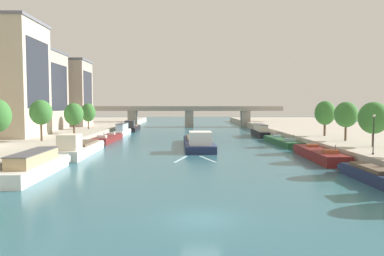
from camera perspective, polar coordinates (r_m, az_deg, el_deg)
The scene contains 24 objects.
ground_plane at distance 24.04m, azimuth 1.47°, elevation -13.99°, with size 400.00×400.00×0.00m, color #2D6070.
quay_left at distance 85.90m, azimuth -25.43°, elevation -1.00°, with size 36.00×170.00×1.72m, color #B7AD9E.
quay_right at distance 86.72m, azimuth 24.78°, elevation -0.95°, with size 36.00×170.00×1.72m, color #B7AD9E.
barge_midriver at distance 62.89m, azimuth 0.94°, elevation -2.16°, with size 5.10×22.24×3.15m.
wake_behind_barge at distance 49.15m, azimuth 0.31°, elevation -4.86°, with size 5.60×5.95×0.03m.
moored_boat_left_midway at distance 40.80m, azimuth -23.06°, elevation -5.37°, with size 2.81×14.23×2.62m.
moored_boat_left_gap_after at distance 55.64m, azimuth -17.06°, elevation -2.98°, with size 3.60×16.38×3.40m.
moored_boat_left_far at distance 74.49m, azimuth -12.97°, elevation -1.60°, with size 3.50×15.59×2.25m.
moored_boat_left_downstream at distance 90.48m, azimuth -10.74°, elevation -0.30°, with size 2.38×11.97×2.79m.
moored_boat_left_lone at distance 104.43m, azimuth -9.32°, elevation 0.10°, with size 3.73×16.31×3.07m.
moored_boat_right_second at distance 37.53m, azimuth 27.07°, elevation -6.52°, with size 2.09×12.09×3.12m.
moored_boat_right_far at distance 52.03m, azimuth 19.12°, elevation -3.85°, with size 3.52×15.25×2.42m.
moored_boat_right_near at distance 69.82m, azimuth 13.82°, elevation -2.01°, with size 3.52×16.73×2.12m.
moored_boat_right_upstream at distance 85.70m, azimuth 10.53°, elevation -0.50°, with size 2.61×13.74×2.86m.
tree_left_by_lamp at distance 60.80m, azimuth -22.42°, elevation 2.25°, with size 3.38×3.38×6.31m.
tree_left_end_of_row at distance 74.36m, azimuth -17.89°, elevation 2.06°, with size 3.65×3.65×5.91m.
tree_left_distant at distance 87.03m, azimuth -15.82°, elevation 2.33°, with size 3.25×3.25×5.88m.
tree_right_midway at distance 53.98m, azimuth 26.37°, elevation 1.42°, with size 3.88×3.88×5.95m.
tree_right_nearest at distance 61.16m, azimuth 22.81°, elevation 1.93°, with size 3.52×3.52×6.03m.
tree_right_third at distance 69.53m, azimuth 19.97°, elevation 2.20°, with size 3.59×3.59×6.26m.
lamppost_right_bank at distance 45.62m, azimuth 26.38°, elevation -0.64°, with size 0.28×0.28×4.48m.
building_left_tall at distance 88.75m, azimuth -22.97°, elevation 5.42°, with size 10.41×12.94×17.51m.
building_left_far_end at distance 102.60m, azimuth -19.86°, elevation 5.13°, with size 15.15×10.43×17.23m.
bridge_far at distance 121.00m, azimuth -0.45°, elevation 2.24°, with size 61.22×4.40×6.79m.
Camera 1 is at (-0.96, -22.89, 7.28)m, focal length 34.33 mm.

